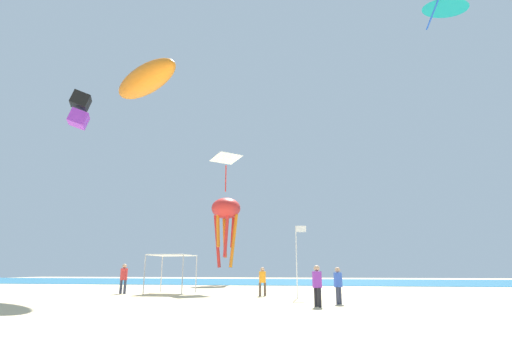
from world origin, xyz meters
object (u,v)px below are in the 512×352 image
at_px(person_central, 338,282).
at_px(person_leftmost, 317,282).
at_px(canopy_tent, 172,257).
at_px(kite_delta_teal, 445,5).
at_px(kite_inflatable_orange, 146,80).
at_px(person_near_tent, 262,279).
at_px(kite_diamond_white, 226,160).
at_px(kite_octopus_red, 226,212).
at_px(kite_box_black, 80,110).
at_px(banner_flag, 298,254).
at_px(person_rightmost, 124,276).

bearing_deg(person_central, person_leftmost, 172.91).
height_order(canopy_tent, kite_delta_teal, kite_delta_teal).
bearing_deg(kite_inflatable_orange, person_near_tent, 17.95).
xyz_separation_m(person_leftmost, kite_diamond_white, (-7.19, 12.36, 9.31)).
relative_size(canopy_tent, kite_octopus_red, 0.38).
height_order(canopy_tent, kite_box_black, kite_box_black).
xyz_separation_m(person_near_tent, kite_octopus_red, (-6.21, 15.56, 6.44)).
distance_m(kite_octopus_red, kite_delta_teal, 26.90).
xyz_separation_m(banner_flag, kite_diamond_white, (-6.12, 7.60, 7.96)).
xyz_separation_m(kite_box_black, kite_diamond_white, (10.18, 5.16, -2.95)).
distance_m(person_central, person_rightmost, 14.28).
distance_m(person_near_tent, kite_box_black, 18.73).
bearing_deg(kite_diamond_white, banner_flag, -93.30).
height_order(person_near_tent, kite_octopus_red, kite_octopus_red).
bearing_deg(person_central, canopy_tent, 83.73).
bearing_deg(kite_box_black, person_rightmost, -123.66).
xyz_separation_m(person_near_tent, kite_inflatable_orange, (-9.77, 2.64, 15.27)).
height_order(banner_flag, kite_inflatable_orange, kite_inflatable_orange).
bearing_deg(person_near_tent, kite_diamond_white, -76.29).
relative_size(person_central, kite_inflatable_orange, 0.21).
height_order(person_rightmost, kite_delta_teal, kite_delta_teal).
bearing_deg(kite_diamond_white, person_central, -95.32).
height_order(banner_flag, kite_box_black, kite_box_black).
height_order(kite_octopus_red, kite_inflatable_orange, kite_inflatable_orange).
xyz_separation_m(person_rightmost, kite_octopus_red, (2.92, 15.03, 6.31)).
relative_size(person_leftmost, kite_octopus_red, 0.24).
distance_m(person_rightmost, kite_octopus_red, 16.56).
relative_size(person_leftmost, kite_delta_teal, 0.36).
bearing_deg(canopy_tent, person_near_tent, -14.34).
xyz_separation_m(banner_flag, kite_box_black, (-16.30, 2.44, 10.91)).
bearing_deg(kite_inflatable_orange, person_rightmost, -40.01).
relative_size(banner_flag, kite_inflatable_orange, 0.51).
height_order(kite_inflatable_orange, kite_delta_teal, kite_delta_teal).
bearing_deg(banner_flag, person_central, -58.37).
relative_size(kite_inflatable_orange, kite_diamond_white, 2.59).
xyz_separation_m(canopy_tent, person_central, (10.53, -6.25, -1.37)).
relative_size(person_leftmost, kite_inflatable_orange, 0.22).
height_order(kite_diamond_white, kite_delta_teal, kite_delta_teal).
distance_m(canopy_tent, kite_box_black, 13.42).
distance_m(person_rightmost, kite_diamond_white, 12.01).
relative_size(person_central, kite_delta_teal, 0.35).
bearing_deg(kite_octopus_red, kite_delta_teal, -77.82).
bearing_deg(banner_flag, kite_box_black, 171.49).
distance_m(person_rightmost, kite_inflatable_orange, 15.30).
xyz_separation_m(person_rightmost, kite_diamond_white, (5.20, 5.69, 9.20)).
relative_size(kite_inflatable_orange, kite_delta_teal, 1.65).
distance_m(person_leftmost, banner_flag, 5.07).
relative_size(banner_flag, kite_delta_teal, 0.83).
xyz_separation_m(canopy_tent, banner_flag, (8.53, -3.00, 0.02)).
relative_size(kite_box_black, kite_diamond_white, 0.94).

